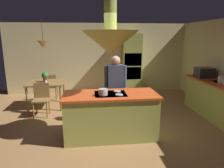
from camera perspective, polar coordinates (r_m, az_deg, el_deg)
ground at (r=4.68m, az=-0.68°, el=-13.16°), size 8.16×8.16×0.00m
wall_back at (r=7.68m, az=-3.35°, el=7.11°), size 6.80×0.10×2.55m
kitchen_island at (r=4.31m, az=-0.42°, el=-8.69°), size 1.93×0.85×0.96m
counter_run_right at (r=6.00m, az=26.82°, el=-3.74°), size 0.73×2.09×0.94m
oven_tower at (r=7.45m, az=5.37°, el=5.45°), size 0.66×0.62×2.18m
dining_table at (r=6.37m, az=-17.91°, el=-0.35°), size 1.04×0.95×0.76m
person_at_island at (r=4.85m, az=0.97°, el=-0.42°), size 0.53×0.22×1.64m
range_hood at (r=4.00m, az=-0.46°, el=11.92°), size 1.10×1.10×1.00m
pendant_light_over_table at (r=6.22m, az=-18.69°, el=10.48°), size 0.32×0.32×0.82m
chair_facing_island at (r=5.75m, az=-19.11°, el=-3.48°), size 0.40×0.40×0.87m
chair_by_back_wall at (r=7.07m, az=-16.75°, el=-0.29°), size 0.40×0.40×0.87m
potted_plant_on_table at (r=6.32m, az=-18.14°, el=2.01°), size 0.20×0.20×0.30m
cup_on_table at (r=6.10m, az=-18.00°, el=0.46°), size 0.07×0.07×0.09m
canister_tea at (r=5.76m, az=28.17°, el=1.02°), size 0.14×0.14×0.17m
microwave_on_counter at (r=6.38m, az=24.37°, el=2.96°), size 0.46×0.36×0.28m
cooking_pot_on_cooktop at (r=4.00m, az=-2.52°, el=-2.20°), size 0.18×0.18×0.12m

